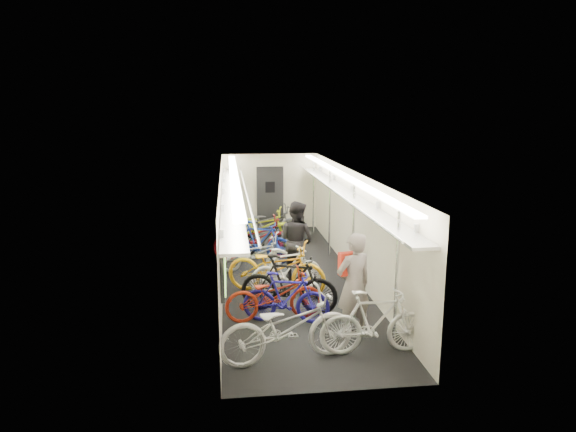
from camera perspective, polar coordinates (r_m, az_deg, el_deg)
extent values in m
plane|color=black|center=(11.89, 0.06, -6.69)|extent=(10.00, 10.00, 0.00)
plane|color=white|center=(11.37, 0.06, 4.88)|extent=(10.00, 10.00, 0.00)
plane|color=beige|center=(11.49, -7.39, -1.22)|extent=(0.00, 10.00, 10.00)
plane|color=beige|center=(11.84, 7.28, -0.84)|extent=(0.00, 10.00, 10.00)
plane|color=beige|center=(16.46, -2.03, 2.76)|extent=(3.00, 0.00, 3.00)
plane|color=beige|center=(6.84, 5.15, -10.19)|extent=(3.00, 0.00, 3.00)
cube|color=black|center=(8.39, -7.29, -5.72)|extent=(0.06, 1.10, 0.80)
cube|color=#71CB58|center=(8.39, -7.01, -5.71)|extent=(0.02, 0.96, 0.66)
cube|color=black|center=(10.51, -7.22, -2.16)|extent=(0.06, 1.10, 0.80)
cube|color=#71CB58|center=(10.51, -7.00, -2.15)|extent=(0.02, 0.96, 0.66)
cube|color=black|center=(12.66, -7.17, 0.20)|extent=(0.06, 1.10, 0.80)
cube|color=#71CB58|center=(12.66, -6.99, 0.21)|extent=(0.02, 0.96, 0.66)
cube|color=black|center=(14.82, -7.14, 1.88)|extent=(0.06, 1.10, 0.80)
cube|color=#71CB58|center=(14.82, -6.99, 1.88)|extent=(0.02, 0.96, 0.66)
cube|color=yellow|center=(9.43, -7.20, -3.44)|extent=(0.02, 0.22, 0.30)
cube|color=yellow|center=(11.57, -7.15, -0.62)|extent=(0.02, 0.22, 0.30)
cube|color=yellow|center=(13.73, -7.12, 1.31)|extent=(0.02, 0.22, 0.30)
cube|color=black|center=(16.43, -2.01, 2.04)|extent=(0.85, 0.08, 2.00)
cube|color=#999BA0|center=(11.36, -6.37, 2.35)|extent=(0.40, 9.70, 0.05)
cube|color=#999BA0|center=(11.66, 6.32, 2.59)|extent=(0.40, 9.70, 0.05)
cylinder|color=silver|center=(11.35, -4.72, 2.89)|extent=(0.04, 9.70, 0.04)
cylinder|color=silver|center=(11.57, 4.74, 3.06)|extent=(0.04, 9.70, 0.04)
cube|color=white|center=(11.30, -6.01, 4.46)|extent=(0.18, 9.60, 0.04)
cube|color=white|center=(11.58, 5.98, 4.64)|extent=(0.18, 9.60, 0.04)
cylinder|color=silver|center=(8.25, 11.99, -6.54)|extent=(0.05, 0.05, 2.38)
cylinder|color=silver|center=(10.84, 7.27, -2.01)|extent=(0.05, 0.05, 2.38)
cylinder|color=silver|center=(13.22, 4.66, 0.52)|extent=(0.05, 0.05, 2.38)
cylinder|color=silver|center=(15.64, 2.85, 2.28)|extent=(0.05, 0.05, 2.38)
imported|color=silver|center=(7.87, -0.08, -12.24)|extent=(2.19, 1.10, 1.10)
imported|color=navy|center=(9.25, -0.22, -9.05)|extent=(1.63, 0.80, 0.94)
imported|color=#9F2411|center=(9.36, -1.55, -8.81)|extent=(1.84, 0.80, 0.94)
imported|color=black|center=(9.67, 0.06, -7.57)|extent=(1.93, 1.12, 1.12)
imported|color=orange|center=(10.65, -1.32, -5.76)|extent=(2.23, 1.50, 1.11)
imported|color=white|center=(10.75, -0.19, -5.98)|extent=(1.68, 0.91, 0.97)
imported|color=silver|center=(11.94, -3.81, -4.17)|extent=(1.98, 1.27, 0.98)
imported|color=navy|center=(12.82, -3.26, -2.89)|extent=(1.81, 1.10, 1.05)
imported|color=maroon|center=(13.06, -3.77, -2.51)|extent=(2.16, 0.91, 1.11)
imported|color=black|center=(13.35, -2.70, -2.56)|extent=(1.58, 0.53, 0.94)
imported|color=#BBC812|center=(14.35, -3.18, -1.23)|extent=(2.20, 1.21, 1.09)
imported|color=silver|center=(8.22, 9.65, -11.55)|extent=(1.74, 0.50, 1.05)
imported|color=#56575B|center=(14.75, -2.27, -0.88)|extent=(2.13, 0.91, 1.09)
imported|color=gray|center=(8.61, 7.29, -7.70)|extent=(0.77, 0.64, 1.80)
imported|color=black|center=(11.49, 0.93, -2.72)|extent=(1.09, 1.08, 1.78)
cube|color=red|center=(8.48, 6.54, -5.30)|extent=(0.28, 0.19, 0.38)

